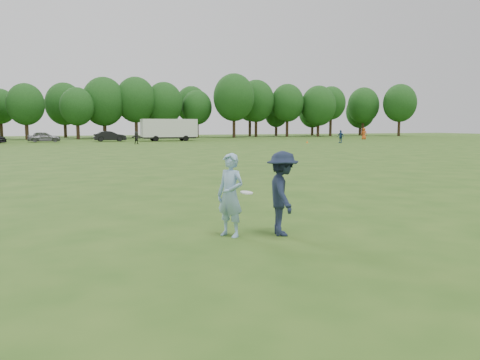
{
  "coord_description": "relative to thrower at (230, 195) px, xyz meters",
  "views": [
    {
      "loc": [
        -4.02,
        -9.14,
        2.39
      ],
      "look_at": [
        -0.19,
        0.99,
        1.1
      ],
      "focal_mm": 35.0,
      "sensor_mm": 36.0,
      "label": 1
    }
  ],
  "objects": [
    {
      "name": "player_far_d",
      "position": [
        5.2,
        49.1,
        -0.1
      ],
      "size": [
        1.53,
        1.02,
        1.59
      ],
      "primitive_type": "imported",
      "rotation": [
        0.0,
        0.0,
        0.41
      ],
      "color": "#2A2A2A",
      "rests_on": "ground"
    },
    {
      "name": "player_far_b",
      "position": [
        30.63,
        43.27,
        -0.06
      ],
      "size": [
        0.71,
        1.06,
        1.67
      ],
      "primitive_type": "imported",
      "rotation": [
        0.0,
        0.0,
        -1.23
      ],
      "color": "navy",
      "rests_on": "ground"
    },
    {
      "name": "player_far_c",
      "position": [
        41.98,
        54.09,
        0.05
      ],
      "size": [
        1.1,
        0.98,
        1.89
      ],
      "primitive_type": "imported",
      "rotation": [
        0.0,
        0.0,
        2.62
      ],
      "color": "#D75019",
      "rests_on": "ground"
    },
    {
      "name": "disc_in_play",
      "position": [
        0.3,
        -0.18,
        0.06
      ],
      "size": [
        0.28,
        0.28,
        0.07
      ],
      "color": "white",
      "rests_on": "ground"
    },
    {
      "name": "field_cone",
      "position": [
        26.55,
        44.77,
        -0.74
      ],
      "size": [
        0.28,
        0.28,
        0.3
      ],
      "primitive_type": "cone",
      "color": "orange",
      "rests_on": "ground"
    },
    {
      "name": "ground",
      "position": [
        0.73,
        -0.13,
        -0.89
      ],
      "size": [
        200.0,
        200.0,
        0.0
      ],
      "primitive_type": "plane",
      "color": "#294E16",
      "rests_on": "ground"
    },
    {
      "name": "cargo_trailer",
      "position": [
        11.35,
        58.79,
        0.88
      ],
      "size": [
        9.0,
        2.75,
        3.2
      ],
      "color": "white",
      "rests_on": "ground"
    },
    {
      "name": "thrower",
      "position": [
        0.0,
        0.0,
        0.0
      ],
      "size": [
        0.71,
        0.78,
        1.79
      ],
      "primitive_type": "imported",
      "rotation": [
        0.0,
        0.0,
        -1.01
      ],
      "color": "#86ADD0",
      "rests_on": "ground"
    },
    {
      "name": "treeline",
      "position": [
        3.54,
        76.76,
        5.37
      ],
      "size": [
        130.35,
        18.39,
        11.74
      ],
      "color": "#332114",
      "rests_on": "ground"
    },
    {
      "name": "car_f",
      "position": [
        3.03,
        59.74,
        -0.16
      ],
      "size": [
        4.53,
        1.77,
        1.47
      ],
      "primitive_type": "imported",
      "rotation": [
        0.0,
        0.0,
        1.62
      ],
      "color": "black",
      "rests_on": "ground"
    },
    {
      "name": "car_e",
      "position": [
        -5.65,
        60.06,
        -0.17
      ],
      "size": [
        4.3,
        1.87,
        1.44
      ],
      "primitive_type": "imported",
      "rotation": [
        0.0,
        0.0,
        1.61
      ],
      "color": "slate",
      "rests_on": "ground"
    },
    {
      "name": "defender",
      "position": [
        1.09,
        -0.28,
        0.02
      ],
      "size": [
        0.96,
        1.31,
        1.83
      ],
      "primitive_type": "imported",
      "rotation": [
        0.0,
        0.0,
        1.31
      ],
      "color": "#192237",
      "rests_on": "ground"
    }
  ]
}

